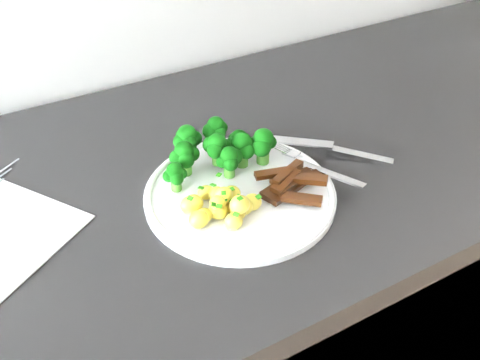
% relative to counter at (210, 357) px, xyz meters
% --- Properties ---
extents(counter, '(2.45, 0.61, 0.92)m').
position_rel_counter_xyz_m(counter, '(0.00, 0.00, 0.00)').
color(counter, black).
rests_on(counter, ground).
extents(plate, '(0.26, 0.26, 0.02)m').
position_rel_counter_xyz_m(plate, '(0.03, -0.07, 0.47)').
color(plate, white).
rests_on(plate, counter).
extents(broccoli, '(0.17, 0.10, 0.06)m').
position_rel_counter_xyz_m(broccoli, '(0.03, -0.01, 0.50)').
color(broccoli, '#366E1E').
rests_on(broccoli, plate).
extents(potatoes, '(0.10, 0.10, 0.04)m').
position_rel_counter_xyz_m(potatoes, '(-0.01, -0.10, 0.48)').
color(potatoes, gold).
rests_on(potatoes, plate).
extents(beef_strips, '(0.10, 0.10, 0.03)m').
position_rel_counter_xyz_m(beef_strips, '(0.09, -0.10, 0.48)').
color(beef_strips, black).
rests_on(beef_strips, plate).
extents(fork, '(0.07, 0.16, 0.02)m').
position_rel_counter_xyz_m(fork, '(0.15, -0.09, 0.48)').
color(fork, '#BABABE').
rests_on(fork, plate).
extents(knife, '(0.16, 0.16, 0.02)m').
position_rel_counter_xyz_m(knife, '(0.21, -0.06, 0.47)').
color(knife, '#BABABE').
rests_on(knife, plate).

